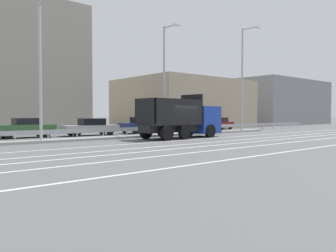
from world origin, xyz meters
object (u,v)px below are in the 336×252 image
object	(u,v)px
street_lamp_2	(165,76)
parked_car_2	(25,128)
parked_car_4	(141,125)
parked_car_6	(219,124)
parked_car_5	(179,124)
median_road_sign	(203,121)
parked_car_3	(91,127)
street_lamp_3	(243,76)
dump_truck	(189,121)
street_lamp_1	(41,64)

from	to	relation	value
street_lamp_2	parked_car_2	bearing A→B (deg)	150.72
parked_car_4	parked_car_6	xyz separation A→B (m)	(11.60, 0.18, -0.06)
street_lamp_2	parked_car_5	distance (m)	9.45
parked_car_2	parked_car_5	xyz separation A→B (m)	(16.19, -0.07, -0.02)
median_road_sign	parked_car_6	size ratio (longest dim) A/B	0.52
parked_car_2	parked_car_3	xyz separation A→B (m)	(5.30, -0.62, -0.04)
median_road_sign	street_lamp_3	world-z (taller)	street_lamp_3
median_road_sign	parked_car_2	bearing A→B (deg)	159.71
parked_car_4	parked_car_5	world-z (taller)	parked_car_4
street_lamp_3	parked_car_2	world-z (taller)	street_lamp_3
parked_car_2	parked_car_4	xyz separation A→B (m)	(10.67, -0.58, -0.00)
dump_truck	median_road_sign	world-z (taller)	dump_truck
parked_car_3	median_road_sign	bearing A→B (deg)	-113.08
street_lamp_3	parked_car_4	xyz separation A→B (m)	(-9.40, 5.08, -5.06)
parked_car_2	parked_car_3	distance (m)	5.33
parked_car_4	street_lamp_3	bearing A→B (deg)	-119.09
street_lamp_1	parked_car_4	distance (m)	13.09
parked_car_5	parked_car_4	bearing A→B (deg)	92.20
parked_car_4	parked_car_6	distance (m)	11.61
street_lamp_2	parked_car_4	world-z (taller)	street_lamp_2
dump_truck	street_lamp_2	xyz separation A→B (m)	(-0.40, 2.47, 3.78)
street_lamp_1	street_lamp_2	xyz separation A→B (m)	(10.35, 0.19, 0.03)
parked_car_3	parked_car_4	size ratio (longest dim) A/B	1.20
street_lamp_3	dump_truck	bearing A→B (deg)	-167.11
dump_truck	street_lamp_3	xyz separation A→B (m)	(9.94, 2.27, 4.56)
street_lamp_1	parked_car_2	size ratio (longest dim) A/B	2.02
street_lamp_3	parked_car_4	distance (m)	11.82
parked_car_3	parked_car_2	bearing A→B (deg)	87.57
parked_car_3	parked_car_5	world-z (taller)	parked_car_5
dump_truck	parked_car_3	world-z (taller)	dump_truck
street_lamp_3	parked_car_6	world-z (taller)	street_lamp_3
street_lamp_1	parked_car_3	bearing A→B (deg)	40.34
street_lamp_1	parked_car_3	distance (m)	8.87
dump_truck	parked_car_3	size ratio (longest dim) A/B	1.52
street_lamp_2	parked_car_2	distance (m)	11.95
median_road_sign	street_lamp_1	distance (m)	15.56
parked_car_2	parked_car_4	world-z (taller)	parked_car_4
dump_truck	median_road_sign	distance (m)	5.03
median_road_sign	street_lamp_2	world-z (taller)	street_lamp_2
street_lamp_3	parked_car_5	distance (m)	8.49
dump_truck	parked_car_2	size ratio (longest dim) A/B	1.68
parked_car_2	parked_car_5	size ratio (longest dim) A/B	1.06
street_lamp_2	parked_car_3	size ratio (longest dim) A/B	1.89
median_road_sign	parked_car_2	distance (m)	15.42
parked_car_4	parked_car_5	distance (m)	5.54
dump_truck	parked_car_5	size ratio (longest dim) A/B	1.78
parked_car_2	parked_car_6	xyz separation A→B (m)	(22.28, -0.39, -0.06)
street_lamp_2	street_lamp_1	bearing A→B (deg)	-178.97
dump_truck	street_lamp_1	size ratio (longest dim) A/B	0.83
median_road_sign	parked_car_6	distance (m)	9.27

